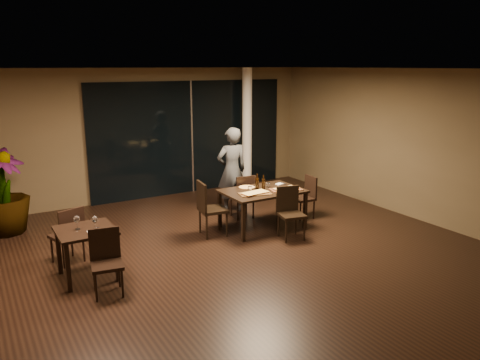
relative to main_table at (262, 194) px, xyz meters
name	(u,v)px	position (x,y,z in m)	size (l,w,h in m)	color
ground	(239,252)	(-1.00, -0.80, -0.68)	(8.00, 8.00, 0.00)	black
wall_back	(150,134)	(-1.00, 3.25, 0.82)	(8.00, 0.10, 3.00)	brown
wall_front	(471,246)	(-1.00, -4.85, 0.82)	(8.00, 0.10, 3.00)	brown
wall_right	(409,144)	(3.05, -0.80, 0.82)	(0.10, 8.00, 3.00)	brown
ceiling	(238,67)	(-1.00, -0.80, 2.34)	(8.00, 8.00, 0.04)	silver
window_panel	(191,137)	(0.00, 3.16, 0.67)	(5.00, 0.06, 2.70)	black
column	(247,129)	(1.40, 2.85, 0.82)	(0.24, 0.24, 3.00)	white
main_table	(262,194)	(0.00, 0.00, 0.00)	(1.50, 1.00, 0.75)	black
side_table	(86,237)	(-3.40, -0.50, -0.05)	(0.80, 0.80, 0.75)	black
chair_main_far	(244,194)	(-0.01, 0.67, -0.17)	(0.47, 0.47, 0.91)	black
chair_main_near	(290,210)	(0.15, -0.67, -0.16)	(0.51, 0.51, 0.93)	black
chair_main_left	(208,206)	(-1.08, 0.15, -0.11)	(0.53, 0.53, 1.02)	black
chair_main_right	(306,195)	(1.12, 0.08, -0.19)	(0.43, 0.43, 0.86)	black
chair_side_far	(69,233)	(-3.52, 0.15, -0.16)	(0.54, 0.54, 0.92)	black
chair_side_near	(106,258)	(-3.28, -1.10, -0.17)	(0.48, 0.48, 0.90)	black
diner	(232,170)	(0.00, 1.18, 0.23)	(0.62, 0.41, 1.81)	#2B2D30
potted_plant	(2,190)	(-4.27, 2.20, 0.15)	(0.90, 0.90, 1.65)	#25531B
pizza_board_left	(255,194)	(-0.27, -0.17, 0.08)	(0.59, 0.29, 0.01)	#442C16
pizza_board_right	(286,189)	(0.40, -0.21, 0.08)	(0.60, 0.30, 0.01)	#4F2C19
oblong_pizza_left	(255,193)	(-0.27, -0.17, 0.10)	(0.48, 0.22, 0.02)	maroon
oblong_pizza_right	(286,189)	(0.40, -0.21, 0.10)	(0.46, 0.21, 0.02)	maroon
round_pizza	(247,187)	(-0.17, 0.30, 0.08)	(0.30, 0.30, 0.01)	#C94216
bottle_a	(257,182)	(-0.07, 0.08, 0.23)	(0.07, 0.07, 0.31)	black
bottle_b	(263,182)	(0.04, 0.03, 0.22)	(0.06, 0.06, 0.28)	black
bottle_c	(257,182)	(-0.04, 0.13, 0.22)	(0.06, 0.06, 0.29)	black
tumbler_left	(250,189)	(-0.26, 0.04, 0.12)	(0.08, 0.08, 0.10)	white
tumbler_right	(269,185)	(0.23, 0.13, 0.12)	(0.07, 0.07, 0.09)	white
napkin_near	(289,188)	(0.54, -0.12, 0.08)	(0.18, 0.10, 0.01)	white
napkin_far	(280,184)	(0.55, 0.21, 0.08)	(0.18, 0.10, 0.01)	white
wine_glass_a	(77,223)	(-3.50, -0.45, 0.17)	(0.09, 0.09, 0.20)	white
wine_glass_b	(95,223)	(-3.27, -0.57, 0.17)	(0.08, 0.08, 0.18)	white
side_napkin	(94,231)	(-3.32, -0.66, 0.08)	(0.18, 0.11, 0.01)	white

